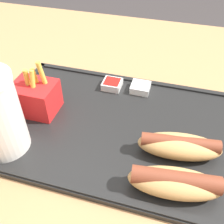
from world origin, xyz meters
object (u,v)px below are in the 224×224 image
Objects in this scene: hot_dog_near at (179,146)px; fries_carton at (36,97)px; sauce_cup_ketchup at (112,84)px; hot_dog_far at (175,182)px; sauce_cup_mayo at (140,87)px.

fries_carton is (0.29, -0.04, 0.01)m from hot_dog_near.
hot_dog_near is at bearing 136.43° from sauce_cup_ketchup.
hot_dog_far is 1.00× the size of hot_dog_near.
fries_carton is (0.29, -0.11, 0.01)m from hot_dog_far.
sauce_cup_ketchup is (0.06, 0.01, 0.00)m from sauce_cup_mayo.
hot_dog_near is 0.19m from sauce_cup_mayo.
hot_dog_near is at bearing 172.36° from fries_carton.
hot_dog_near is 0.29m from fries_carton.
hot_dog_far is 1.34× the size of fries_carton.
fries_carton reaches higher than sauce_cup_ketchup.
fries_carton is 2.63× the size of sauce_cup_ketchup.
fries_carton is at bearing 42.96° from sauce_cup_ketchup.
sauce_cup_mayo is (0.10, -0.16, -0.01)m from hot_dog_near.
sauce_cup_mayo is (0.10, -0.23, -0.01)m from hot_dog_far.
fries_carton reaches higher than sauce_cup_mayo.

